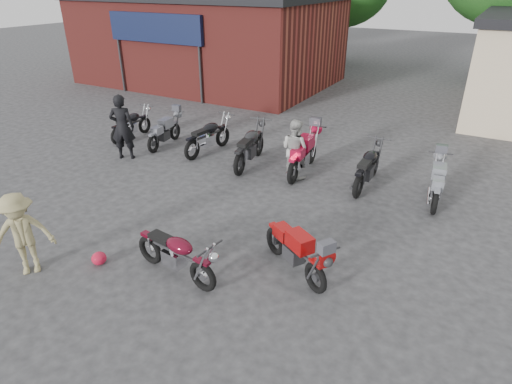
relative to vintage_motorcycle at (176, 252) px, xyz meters
The scene contains 16 objects.
ground 0.60m from the vintage_motorcycle, 109.65° to the left, with size 90.00×90.00×0.00m, color #2E2E30.
brick_building 16.96m from the vintage_motorcycle, 122.54° to the left, with size 12.00×8.00×4.00m, color maroon.
tree_1 23.04m from the vintage_motorcycle, 102.88° to the left, with size 5.92×5.92×7.40m, color #134816, non-canonical shape.
vintage_motorcycle is the anchor object (origin of this frame).
sportbike 2.15m from the vintage_motorcycle, 32.94° to the left, with size 1.82×0.60×1.06m, color #A50D0D, non-canonical shape.
helmet 1.66m from the vintage_motorcycle, 164.36° to the right, with size 0.28×0.28×0.26m, color red.
person_dark 6.35m from the vintage_motorcycle, 142.82° to the left, with size 0.71×0.47×1.95m, color black.
person_light 5.10m from the vintage_motorcycle, 90.44° to the left, with size 0.78×0.61×1.61m, color #A9A8A4.
person_tan 2.77m from the vintage_motorcycle, 154.03° to the right, with size 1.04×0.60×1.61m, color #988D5E.
row_bike_0 8.09m from the vintage_motorcycle, 139.45° to the left, with size 1.83×0.60×1.06m, color black, non-canonical shape.
row_bike_1 7.06m from the vintage_motorcycle, 131.85° to the left, with size 1.80×0.60×1.05m, color gray, non-canonical shape.
row_bike_2 6.27m from the vintage_motorcycle, 119.76° to the left, with size 2.01×0.66×1.17m, color black, non-canonical shape.
row_bike_3 5.44m from the vintage_motorcycle, 106.06° to the left, with size 2.15×0.71×1.25m, color black, non-canonical shape.
row_bike_4 5.44m from the vintage_motorcycle, 89.15° to the left, with size 2.12×0.70×1.23m, color #B90F34, non-canonical shape.
row_bike_5 5.78m from the vintage_motorcycle, 71.00° to the left, with size 2.02×0.67×1.17m, color black, non-canonical shape.
row_bike_6 6.53m from the vintage_motorcycle, 56.75° to the left, with size 1.85×0.61×1.07m, color gray, non-canonical shape.
Camera 1 is at (4.43, -5.05, 4.89)m, focal length 30.00 mm.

